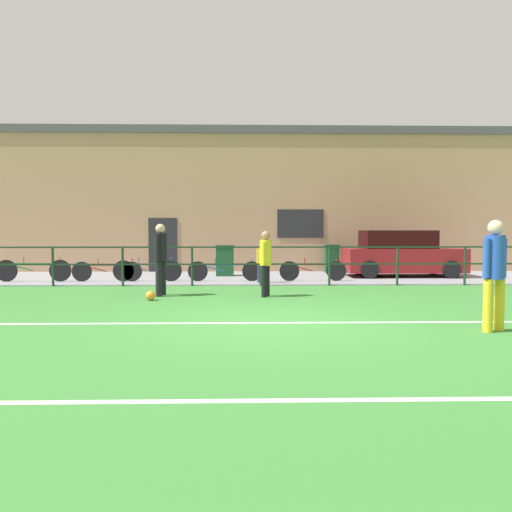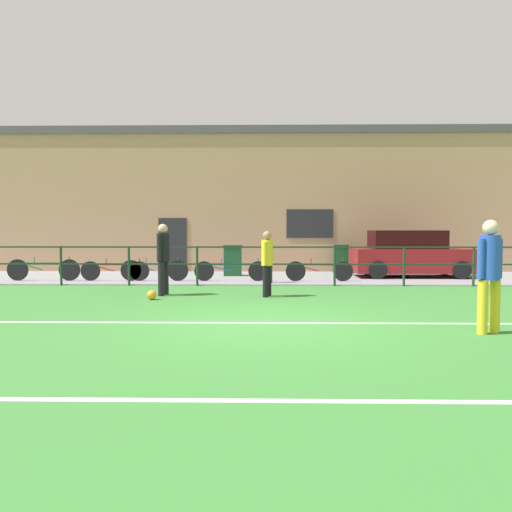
% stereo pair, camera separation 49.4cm
% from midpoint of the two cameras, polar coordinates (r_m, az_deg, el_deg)
% --- Properties ---
extents(ground, '(60.00, 44.00, 0.04)m').
position_cam_midpoint_polar(ground, '(8.76, 2.75, -7.77)').
color(ground, '#387A33').
extents(field_line_touchline, '(36.00, 0.11, 0.00)m').
position_cam_midpoint_polar(field_line_touchline, '(8.81, 2.74, -7.57)').
color(field_line_touchline, white).
rests_on(field_line_touchline, ground).
extents(field_line_hash, '(36.00, 0.11, 0.00)m').
position_cam_midpoint_polar(field_line_hash, '(4.92, 4.14, -16.02)').
color(field_line_hash, white).
rests_on(field_line_hash, ground).
extents(pavement_strip, '(48.00, 5.00, 0.02)m').
position_cam_midpoint_polar(pavement_strip, '(17.19, 1.93, -2.45)').
color(pavement_strip, gray).
rests_on(pavement_strip, ground).
extents(perimeter_fence, '(36.07, 0.07, 1.15)m').
position_cam_midpoint_polar(perimeter_fence, '(14.64, 2.08, -0.48)').
color(perimeter_fence, '#193823').
rests_on(perimeter_fence, ground).
extents(clubhouse_facade, '(28.00, 2.56, 5.67)m').
position_cam_midpoint_polar(clubhouse_facade, '(20.85, 1.79, 6.27)').
color(clubhouse_facade, tan).
rests_on(clubhouse_facade, ground).
extents(player_goalkeeper, '(0.31, 0.48, 1.77)m').
position_cam_midpoint_polar(player_goalkeeper, '(12.61, -9.36, 0.13)').
color(player_goalkeeper, black).
rests_on(player_goalkeeper, ground).
extents(player_striker, '(0.28, 0.42, 1.59)m').
position_cam_midpoint_polar(player_striker, '(12.21, 2.42, -0.40)').
color(player_striker, black).
rests_on(player_striker, ground).
extents(player_winger, '(0.45, 0.31, 1.77)m').
position_cam_midpoint_polar(player_winger, '(8.70, 26.39, -1.34)').
color(player_winger, gold).
rests_on(player_winger, ground).
extents(soccer_ball_match, '(0.22, 0.22, 0.22)m').
position_cam_midpoint_polar(soccer_ball_match, '(11.92, -10.54, -4.36)').
color(soccer_ball_match, orange).
rests_on(soccer_ball_match, ground).
extents(spectator_child, '(0.34, 0.22, 1.23)m').
position_cam_midpoint_polar(spectator_child, '(15.34, 2.25, -0.44)').
color(spectator_child, '#232D4C').
rests_on(spectator_child, pavement_strip).
extents(parked_car_red, '(4.02, 1.80, 1.60)m').
position_cam_midpoint_polar(parked_car_red, '(18.16, 17.84, 0.11)').
color(parked_car_red, maroon).
rests_on(parked_car_red, pavement_strip).
extents(bicycle_parked_0, '(2.15, 0.04, 0.75)m').
position_cam_midpoint_polar(bicycle_parked_0, '(16.19, -10.57, -1.57)').
color(bicycle_parked_0, black).
rests_on(bicycle_parked_0, pavement_strip).
extents(bicycle_parked_1, '(2.33, 0.04, 0.73)m').
position_cam_midpoint_polar(bicycle_parked_1, '(15.88, -1.96, -1.66)').
color(bicycle_parked_1, black).
rests_on(bicycle_parked_1, pavement_strip).
extents(bicycle_parked_2, '(2.34, 0.04, 0.77)m').
position_cam_midpoint_polar(bicycle_parked_2, '(17.26, -22.16, -1.42)').
color(bicycle_parked_2, black).
rests_on(bicycle_parked_2, pavement_strip).
extents(bicycle_parked_3, '(2.18, 0.04, 0.72)m').
position_cam_midpoint_polar(bicycle_parked_3, '(16.49, -14.86, -1.60)').
color(bicycle_parked_3, black).
rests_on(bicycle_parked_3, pavement_strip).
extents(bicycle_parked_4, '(2.11, 0.04, 0.73)m').
position_cam_midpoint_polar(bicycle_parked_4, '(15.98, 8.04, -1.67)').
color(bicycle_parked_4, black).
rests_on(bicycle_parked_4, pavement_strip).
extents(trash_bin_0, '(0.64, 0.55, 1.08)m').
position_cam_midpoint_polar(trash_bin_0, '(17.78, -1.85, -0.48)').
color(trash_bin_0, '#194C28').
rests_on(trash_bin_0, pavement_strip).
extents(trash_bin_1, '(0.53, 0.45, 1.06)m').
position_cam_midpoint_polar(trash_bin_1, '(19.23, 10.29, -0.31)').
color(trash_bin_1, '#194C28').
rests_on(trash_bin_1, pavement_strip).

